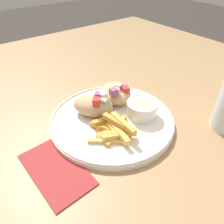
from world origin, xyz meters
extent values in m
cube|color=#9E7A51|center=(0.00, 0.00, 0.69)|extent=(1.56, 1.56, 0.04)
cylinder|color=#9E7A51|center=(-0.71, 0.71, 0.34)|extent=(0.06, 0.06, 0.67)
cube|color=maroon|center=(0.03, -0.17, 0.71)|extent=(0.17, 0.10, 0.00)
cylinder|color=white|center=(-0.02, 0.01, 0.72)|extent=(0.31, 0.31, 0.01)
torus|color=white|center=(-0.02, 0.01, 0.72)|extent=(0.31, 0.31, 0.01)
ellipsoid|color=tan|center=(-0.06, -0.01, 0.75)|extent=(0.13, 0.12, 0.05)
cube|color=red|center=(-0.04, -0.02, 0.78)|extent=(0.02, 0.02, 0.02)
cube|color=#B7D693|center=(-0.05, 0.01, 0.77)|extent=(0.01, 0.01, 0.01)
cube|color=silver|center=(-0.05, 0.01, 0.78)|extent=(0.02, 0.02, 0.02)
cube|color=#A34C84|center=(-0.06, 0.00, 0.77)|extent=(0.02, 0.02, 0.02)
cube|color=white|center=(-0.04, 0.00, 0.77)|extent=(0.01, 0.01, 0.01)
cube|color=white|center=(-0.05, 0.01, 0.78)|extent=(0.02, 0.02, 0.02)
cube|color=#B7D693|center=(-0.03, 0.00, 0.77)|extent=(0.02, 0.02, 0.01)
ellipsoid|color=tan|center=(-0.08, 0.07, 0.75)|extent=(0.12, 0.11, 0.05)
cube|color=#B7D693|center=(-0.07, 0.07, 0.77)|extent=(0.02, 0.02, 0.02)
cube|color=silver|center=(-0.06, 0.06, 0.76)|extent=(0.01, 0.01, 0.01)
cube|color=white|center=(-0.06, 0.06, 0.77)|extent=(0.02, 0.02, 0.02)
cube|color=red|center=(-0.05, 0.08, 0.77)|extent=(0.02, 0.02, 0.02)
cube|color=#A34C84|center=(-0.06, 0.09, 0.77)|extent=(0.02, 0.02, 0.01)
cube|color=white|center=(-0.05, 0.05, 0.77)|extent=(0.02, 0.02, 0.01)
cube|color=#A34C84|center=(-0.05, 0.04, 0.77)|extent=(0.02, 0.02, 0.02)
cube|color=gold|center=(0.00, -0.03, 0.73)|extent=(0.06, 0.04, 0.01)
cube|color=#E5B251|center=(0.00, -0.02, 0.73)|extent=(0.04, 0.06, 0.01)
cube|color=gold|center=(0.01, 0.00, 0.73)|extent=(0.07, 0.02, 0.01)
cube|color=gold|center=(0.02, -0.03, 0.73)|extent=(0.01, 0.07, 0.01)
cube|color=gold|center=(0.02, -0.02, 0.73)|extent=(0.02, 0.08, 0.01)
cube|color=#E5B251|center=(0.04, -0.05, 0.73)|extent=(0.06, 0.07, 0.01)
cube|color=gold|center=(0.05, -0.02, 0.73)|extent=(0.05, 0.05, 0.01)
cube|color=gold|center=(0.05, -0.03, 0.73)|extent=(0.02, 0.06, 0.01)
cube|color=gold|center=(0.00, -0.02, 0.73)|extent=(0.02, 0.06, 0.01)
cube|color=gold|center=(0.02, 0.00, 0.73)|extent=(0.05, 0.08, 0.01)
cube|color=#E5B251|center=(0.02, 0.00, 0.74)|extent=(0.06, 0.03, 0.01)
cube|color=gold|center=(0.05, -0.02, 0.74)|extent=(0.05, 0.06, 0.01)
cube|color=#E5B251|center=(0.05, -0.02, 0.74)|extent=(0.04, 0.08, 0.01)
cube|color=gold|center=(-0.01, -0.02, 0.74)|extent=(0.02, 0.07, 0.01)
cube|color=#E5B251|center=(0.05, -0.02, 0.74)|extent=(0.09, 0.02, 0.01)
cube|color=gold|center=(0.03, -0.01, 0.75)|extent=(0.08, 0.03, 0.01)
cube|color=gold|center=(0.03, -0.02, 0.74)|extent=(0.06, 0.02, 0.01)
cube|color=gold|center=(0.04, -0.01, 0.76)|extent=(0.08, 0.02, 0.01)
cylinder|color=white|center=(0.02, 0.08, 0.74)|extent=(0.08, 0.08, 0.04)
cylinder|color=beige|center=(0.02, 0.08, 0.76)|extent=(0.06, 0.06, 0.01)
torus|color=white|center=(0.02, 0.08, 0.76)|extent=(0.08, 0.08, 0.00)
camera|label=1|loc=(0.32, -0.25, 1.07)|focal=35.00mm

